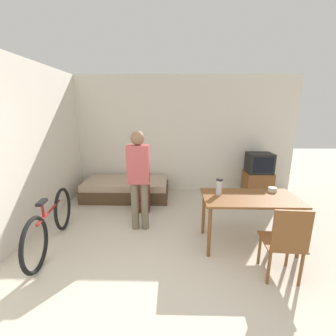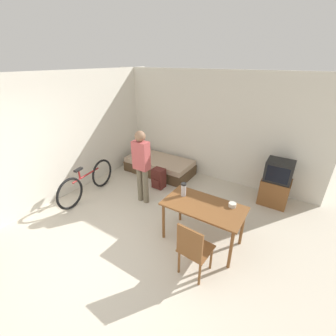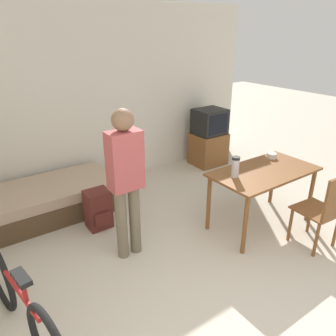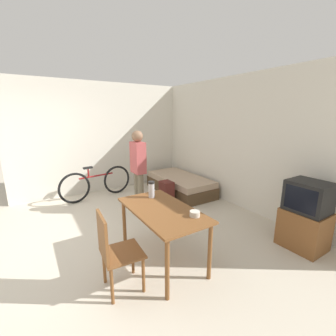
% 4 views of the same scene
% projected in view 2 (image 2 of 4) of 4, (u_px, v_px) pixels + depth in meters
% --- Properties ---
extents(ground_plane, '(20.00, 20.00, 0.00)m').
position_uv_depth(ground_plane, '(101.00, 268.00, 3.45)').
color(ground_plane, beige).
extents(wall_back, '(5.59, 0.06, 2.70)m').
position_uv_depth(wall_back, '(207.00, 127.00, 5.68)').
color(wall_back, silver).
rests_on(wall_back, ground_plane).
extents(wall_left, '(0.06, 4.70, 2.70)m').
position_uv_depth(wall_left, '(86.00, 130.00, 5.39)').
color(wall_left, silver).
rests_on(wall_left, ground_plane).
extents(daybed, '(1.86, 0.92, 0.41)m').
position_uv_depth(daybed, '(159.00, 166.00, 6.29)').
color(daybed, '#4C3823').
rests_on(daybed, ground_plane).
extents(tv, '(0.58, 0.49, 1.02)m').
position_uv_depth(tv, '(276.00, 184.00, 4.82)').
color(tv, brown).
rests_on(tv, ground_plane).
extents(dining_table, '(1.32, 0.71, 0.75)m').
position_uv_depth(dining_table, '(203.00, 210.00, 3.70)').
color(dining_table, brown).
rests_on(dining_table, ground_plane).
extents(wooden_chair, '(0.46, 0.46, 0.93)m').
position_uv_depth(wooden_chair, '(193.00, 248.00, 3.13)').
color(wooden_chair, brown).
rests_on(wooden_chair, ground_plane).
extents(bicycle, '(0.30, 1.72, 0.78)m').
position_uv_depth(bicycle, '(87.00, 182.00, 5.14)').
color(bicycle, black).
rests_on(bicycle, ground_plane).
extents(person_standing, '(0.34, 0.22, 1.63)m').
position_uv_depth(person_standing, '(142.00, 163.00, 4.68)').
color(person_standing, '#6B604C').
rests_on(person_standing, ground_plane).
extents(thermos_flask, '(0.09, 0.09, 0.24)m').
position_uv_depth(thermos_flask, '(184.00, 189.00, 3.86)').
color(thermos_flask, '#B7B7BC').
rests_on(thermos_flask, dining_table).
extents(mate_bowl, '(0.12, 0.12, 0.06)m').
position_uv_depth(mate_bowl, '(232.00, 205.00, 3.61)').
color(mate_bowl, beige).
rests_on(mate_bowl, dining_table).
extents(backpack, '(0.29, 0.27, 0.50)m').
position_uv_depth(backpack, '(159.00, 178.00, 5.53)').
color(backpack, '#56231E').
rests_on(backpack, ground_plane).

